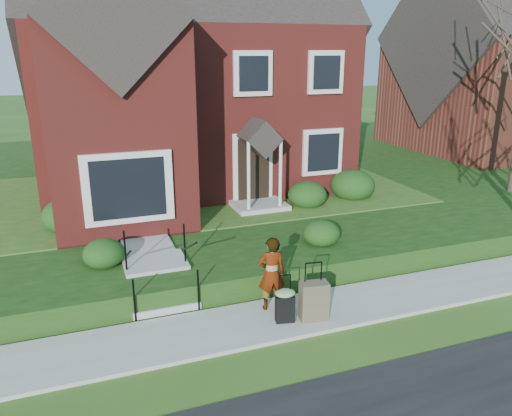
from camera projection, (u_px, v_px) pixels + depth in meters
name	position (u px, v px, depth m)	size (l,w,h in m)	color
ground	(297.00, 317.00, 10.30)	(120.00, 120.00, 0.00)	#2D5119
sidewalk	(297.00, 315.00, 10.29)	(60.00, 1.60, 0.08)	#9E9B93
terrace	(275.00, 172.00, 21.28)	(44.00, 20.00, 0.60)	#15350E
walkway	(139.00, 226.00, 13.76)	(1.20, 6.00, 0.06)	#9E9B93
main_house	(179.00, 50.00, 17.24)	(10.40, 10.20, 9.40)	maroon
neighbour_house	(508.00, 50.00, 23.82)	(9.40, 8.00, 9.20)	brown
front_steps	(159.00, 277.00, 10.99)	(1.40, 2.02, 1.50)	#9E9B93
foundation_shrubs	(238.00, 201.00, 14.53)	(10.25, 4.54, 1.02)	black
woman	(272.00, 274.00, 10.24)	(0.58, 0.38, 1.59)	#999999
suitcase_black	(285.00, 304.00, 9.86)	(0.47, 0.41, 1.00)	black
suitcase_olive	(314.00, 301.00, 9.94)	(0.59, 0.38, 1.21)	brown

